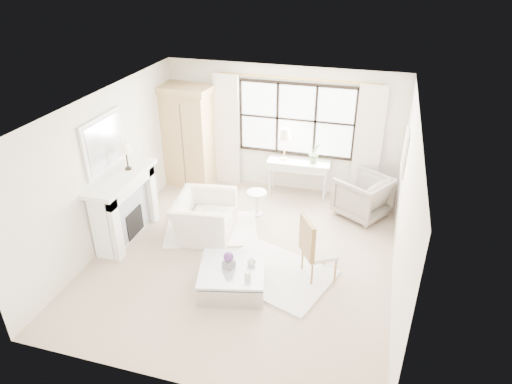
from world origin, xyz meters
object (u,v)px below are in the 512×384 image
at_px(armoire, 188,136).
at_px(club_armchair, 204,216).
at_px(console_table, 298,178).
at_px(coffee_table, 232,278).

xyz_separation_m(armoire, club_armchair, (1.08, -1.88, -0.76)).
xyz_separation_m(console_table, club_armchair, (-1.36, -1.98, -0.02)).
bearing_deg(club_armchair, console_table, -41.04).
xyz_separation_m(armoire, console_table, (2.44, 0.10, -0.74)).
relative_size(console_table, coffee_table, 1.09).
bearing_deg(coffee_table, club_armchair, 113.08).
xyz_separation_m(armoire, coffee_table, (2.06, -3.19, -0.96)).
bearing_deg(armoire, console_table, 6.14).
height_order(club_armchair, coffee_table, club_armchair).
distance_m(console_table, club_armchair, 2.41).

